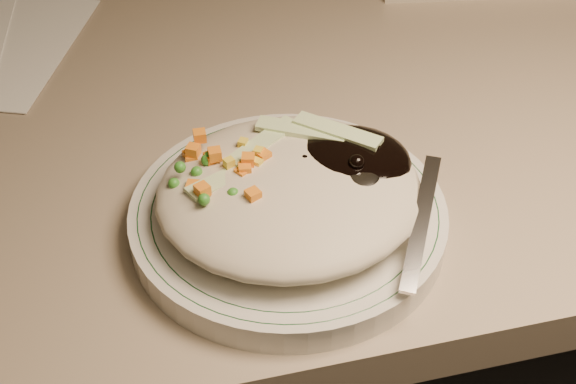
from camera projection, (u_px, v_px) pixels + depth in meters
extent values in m
cube|color=gray|center=(306.00, 79.00, 0.79)|extent=(1.40, 0.70, 0.04)
cylinder|color=silver|center=(288.00, 218.00, 0.59)|extent=(0.23, 0.23, 0.02)
torus|color=#144723|center=(288.00, 208.00, 0.59)|extent=(0.22, 0.22, 0.00)
torus|color=#144723|center=(288.00, 208.00, 0.59)|extent=(0.20, 0.20, 0.00)
ellipsoid|color=#B6AC93|center=(290.00, 192.00, 0.57)|extent=(0.19, 0.18, 0.04)
ellipsoid|color=black|center=(344.00, 164.00, 0.59)|extent=(0.10, 0.09, 0.03)
ellipsoid|color=orange|center=(222.00, 182.00, 0.58)|extent=(0.08, 0.08, 0.02)
sphere|color=black|center=(304.00, 162.00, 0.58)|extent=(0.01, 0.01, 0.01)
sphere|color=black|center=(341.00, 151.00, 0.59)|extent=(0.01, 0.01, 0.01)
sphere|color=black|center=(374.00, 148.00, 0.58)|extent=(0.01, 0.01, 0.01)
sphere|color=black|center=(359.00, 145.00, 0.59)|extent=(0.01, 0.01, 0.01)
sphere|color=black|center=(357.00, 163.00, 0.56)|extent=(0.01, 0.01, 0.01)
sphere|color=black|center=(340.00, 157.00, 0.58)|extent=(0.01, 0.01, 0.01)
sphere|color=black|center=(350.00, 146.00, 0.59)|extent=(0.01, 0.01, 0.01)
cube|color=orange|center=(215.00, 154.00, 0.57)|extent=(0.01, 0.01, 0.01)
cube|color=orange|center=(243.00, 182.00, 0.56)|extent=(0.01, 0.01, 0.01)
cube|color=orange|center=(193.00, 150.00, 0.58)|extent=(0.01, 0.01, 0.01)
cube|color=orange|center=(248.00, 160.00, 0.56)|extent=(0.01, 0.01, 0.01)
cube|color=orange|center=(245.00, 170.00, 0.56)|extent=(0.01, 0.01, 0.01)
cube|color=orange|center=(190.00, 156.00, 0.59)|extent=(0.01, 0.01, 0.01)
cube|color=orange|center=(211.00, 158.00, 0.57)|extent=(0.01, 0.01, 0.01)
cube|color=orange|center=(243.00, 174.00, 0.56)|extent=(0.01, 0.01, 0.01)
cube|color=orange|center=(263.00, 156.00, 0.57)|extent=(0.01, 0.01, 0.01)
cube|color=orange|center=(200.00, 136.00, 0.58)|extent=(0.01, 0.01, 0.01)
cube|color=orange|center=(202.00, 190.00, 0.54)|extent=(0.01, 0.01, 0.01)
cube|color=orange|center=(253.00, 195.00, 0.54)|extent=(0.01, 0.01, 0.01)
cube|color=orange|center=(193.00, 187.00, 0.56)|extent=(0.01, 0.01, 0.01)
cube|color=orange|center=(192.00, 159.00, 0.58)|extent=(0.01, 0.01, 0.01)
sphere|color=#388C28|center=(242.00, 167.00, 0.57)|extent=(0.01, 0.01, 0.01)
sphere|color=#388C28|center=(204.00, 199.00, 0.54)|extent=(0.01, 0.01, 0.01)
sphere|color=#388C28|center=(197.00, 172.00, 0.57)|extent=(0.01, 0.01, 0.01)
sphere|color=#388C28|center=(180.00, 167.00, 0.56)|extent=(0.01, 0.01, 0.01)
sphere|color=#388C28|center=(237.00, 163.00, 0.57)|extent=(0.01, 0.01, 0.01)
sphere|color=#388C28|center=(255.00, 194.00, 0.56)|extent=(0.01, 0.01, 0.01)
sphere|color=#388C28|center=(222.00, 177.00, 0.57)|extent=(0.01, 0.01, 0.01)
sphere|color=#388C28|center=(217.00, 197.00, 0.55)|extent=(0.01, 0.01, 0.01)
sphere|color=#388C28|center=(174.00, 184.00, 0.56)|extent=(0.01, 0.01, 0.01)
sphere|color=#388C28|center=(209.00, 157.00, 0.57)|extent=(0.01, 0.01, 0.01)
sphere|color=#388C28|center=(207.00, 160.00, 0.57)|extent=(0.01, 0.01, 0.01)
sphere|color=#388C28|center=(201.00, 187.00, 0.55)|extent=(0.01, 0.01, 0.01)
sphere|color=#388C28|center=(233.00, 193.00, 0.55)|extent=(0.01, 0.01, 0.01)
sphere|color=#388C28|center=(264.00, 146.00, 0.59)|extent=(0.01, 0.01, 0.01)
cube|color=yellow|center=(235.00, 164.00, 0.57)|extent=(0.01, 0.01, 0.01)
cube|color=yellow|center=(257.00, 164.00, 0.57)|extent=(0.01, 0.01, 0.01)
cube|color=yellow|center=(219.00, 163.00, 0.58)|extent=(0.01, 0.01, 0.01)
cube|color=yellow|center=(229.00, 163.00, 0.56)|extent=(0.01, 0.01, 0.01)
cube|color=yellow|center=(223.00, 179.00, 0.57)|extent=(0.01, 0.01, 0.01)
cube|color=yellow|center=(258.00, 153.00, 0.57)|extent=(0.01, 0.01, 0.01)
cube|color=yellow|center=(243.00, 144.00, 0.58)|extent=(0.01, 0.01, 0.01)
cube|color=yellow|center=(236.00, 178.00, 0.57)|extent=(0.01, 0.01, 0.01)
cube|color=#B2D18C|center=(263.00, 142.00, 0.59)|extent=(0.06, 0.05, 0.00)
cube|color=#B2D18C|center=(301.00, 130.00, 0.60)|extent=(0.07, 0.05, 0.00)
cube|color=#B2D18C|center=(231.00, 176.00, 0.56)|extent=(0.07, 0.04, 0.00)
cube|color=#B2D18C|center=(338.00, 131.00, 0.59)|extent=(0.06, 0.06, 0.00)
cube|color=#B2D18C|center=(298.00, 184.00, 0.56)|extent=(0.07, 0.03, 0.00)
cube|color=#B2D18C|center=(325.00, 175.00, 0.57)|extent=(0.07, 0.04, 0.00)
ellipsoid|color=silver|center=(358.00, 174.00, 0.57)|extent=(0.05, 0.06, 0.01)
cube|color=silver|center=(421.00, 222.00, 0.55)|extent=(0.06, 0.10, 0.03)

